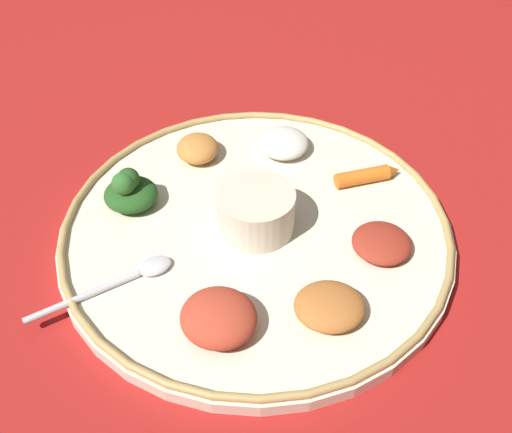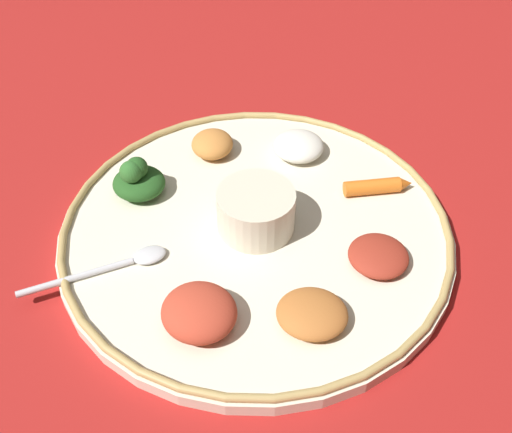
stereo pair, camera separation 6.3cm
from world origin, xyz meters
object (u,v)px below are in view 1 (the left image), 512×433
center_bowl (256,209)px  spoon (125,279)px  greens_pile (129,191)px  carrot_near_spoon (367,176)px

center_bowl → spoon: bearing=85.8°
spoon → greens_pile: greens_pile is taller
spoon → greens_pile: bearing=-29.7°
spoon → greens_pile: (0.10, -0.05, 0.02)m
greens_pile → carrot_near_spoon: size_ratio=1.00×
center_bowl → carrot_near_spoon: 0.15m
spoon → carrot_near_spoon: size_ratio=1.87×
center_bowl → greens_pile: greens_pile is taller
greens_pile → carrot_near_spoon: greens_pile is taller
spoon → carrot_near_spoon: (-0.02, -0.30, 0.00)m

